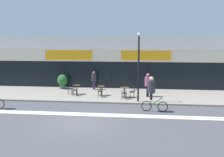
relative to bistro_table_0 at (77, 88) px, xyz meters
name	(u,v)px	position (x,y,z in m)	size (l,w,h in m)	color
ground_plane	(81,123)	(1.98, -6.94, -0.65)	(120.00, 120.00, 0.00)	#4C4C51
sidewalk_slab	(102,95)	(1.98, 0.31, -0.59)	(40.00, 5.50, 0.12)	gray
storefront_facade	(109,61)	(1.98, 5.01, 1.77)	(40.00, 4.06, 4.86)	silver
bike_lane_stripe	(88,114)	(1.98, -5.23, -0.64)	(36.00, 0.70, 0.01)	silver
bistro_table_0	(77,88)	(0.00, 0.00, 0.00)	(0.62, 0.62, 0.75)	black
bistro_table_1	(101,89)	(2.02, -0.22, 0.00)	(0.61, 0.61, 0.75)	black
bistro_table_2	(125,90)	(3.90, -0.71, 0.02)	(0.69, 0.69, 0.77)	black
cafe_chair_0_near	(75,89)	(0.00, -0.63, -0.01)	(0.40, 0.58, 0.90)	black
cafe_chair_0_side	(69,88)	(-0.63, 0.00, -0.01)	(0.57, 0.40, 0.90)	black
cafe_chair_1_near	(100,90)	(2.02, -0.84, -0.01)	(0.44, 0.59, 0.90)	black
cafe_chair_2_near	(124,92)	(3.89, -1.34, -0.01)	(0.45, 0.60, 0.90)	black
cafe_chair_2_side	(133,91)	(4.52, -0.71, -0.01)	(0.59, 0.43, 0.90)	black
planter_pot	(62,81)	(-1.89, 2.29, 0.15)	(0.87, 0.87, 1.27)	#4C4C51
lamp_post	(139,62)	(4.93, -1.95, 2.27)	(0.26, 0.26, 4.80)	black
cyclist_0	(152,91)	(5.80, -4.08, 0.67)	(1.64, 0.52, 2.19)	black
pedestrian_near_end	(148,83)	(5.63, -0.22, 0.54)	(0.56, 0.56, 1.79)	black
pedestrian_far_end	(94,79)	(0.98, 2.25, 0.42)	(0.48, 0.48, 1.60)	#382D47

